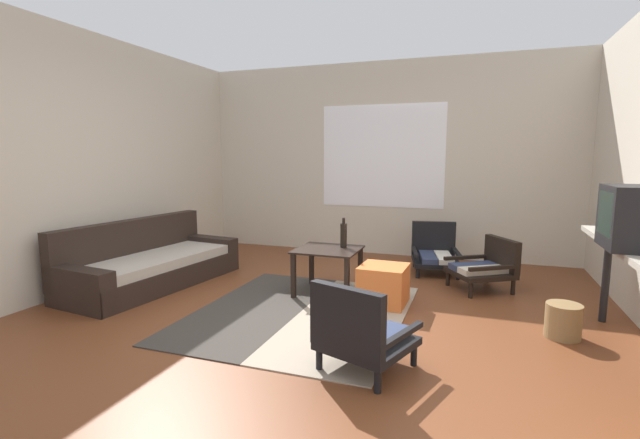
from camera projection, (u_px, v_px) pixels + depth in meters
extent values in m
plane|color=brown|center=(304.00, 328.00, 3.69)|extent=(7.80, 7.80, 0.00)
cube|color=beige|center=(383.00, 160.00, 6.35)|extent=(5.60, 0.12, 2.70)
cube|color=white|center=(382.00, 156.00, 6.29)|extent=(1.73, 0.01, 1.43)
cube|color=beige|center=(77.00, 161.00, 4.66)|extent=(0.12, 6.60, 2.70)
cube|color=#38332D|center=(256.00, 307.00, 4.18)|extent=(0.91, 2.18, 0.01)
cube|color=gray|center=(349.00, 318.00, 3.88)|extent=(0.91, 2.18, 0.01)
cube|color=black|center=(155.00, 275.00, 4.89)|extent=(1.01, 2.05, 0.24)
cube|color=#B2A899|center=(156.00, 260.00, 4.85)|extent=(0.89, 1.86, 0.10)
cube|color=black|center=(132.00, 246.00, 4.99)|extent=(0.37, 1.97, 0.59)
cube|color=black|center=(209.00, 252.00, 5.67)|extent=(0.80, 0.27, 0.39)
cube|color=black|center=(79.00, 289.00, 4.08)|extent=(0.80, 0.27, 0.39)
cube|color=black|center=(328.00, 250.00, 4.54)|extent=(0.63, 0.59, 0.02)
cube|color=black|center=(312.00, 264.00, 4.90)|extent=(0.04, 0.04, 0.45)
cube|color=black|center=(360.00, 269.00, 4.72)|extent=(0.04, 0.04, 0.45)
cube|color=black|center=(293.00, 276.00, 4.42)|extent=(0.04, 0.04, 0.45)
cube|color=black|center=(347.00, 281.00, 4.24)|extent=(0.04, 0.04, 0.45)
cylinder|color=black|center=(458.00, 275.00, 5.11)|extent=(0.04, 0.04, 0.12)
cylinder|color=black|center=(418.00, 273.00, 5.17)|extent=(0.04, 0.04, 0.12)
cylinder|color=black|center=(451.00, 263.00, 5.64)|extent=(0.04, 0.04, 0.12)
cylinder|color=black|center=(414.00, 262.00, 5.70)|extent=(0.04, 0.04, 0.12)
cube|color=black|center=(435.00, 261.00, 5.39)|extent=(0.65, 0.71, 0.05)
cube|color=silver|center=(444.00, 257.00, 5.35)|extent=(0.28, 0.58, 0.06)
cube|color=#2D3856|center=(428.00, 257.00, 5.38)|extent=(0.28, 0.58, 0.06)
cube|color=black|center=(433.00, 238.00, 5.63)|extent=(0.54, 0.18, 0.42)
cube|color=black|center=(457.00, 252.00, 5.34)|extent=(0.17, 0.61, 0.04)
cube|color=black|center=(415.00, 251.00, 5.41)|extent=(0.17, 0.61, 0.04)
cylinder|color=black|center=(359.00, 338.00, 3.30)|extent=(0.04, 0.04, 0.15)
cylinder|color=black|center=(414.00, 355.00, 3.02)|extent=(0.04, 0.04, 0.15)
cylinder|color=black|center=(319.00, 360.00, 2.95)|extent=(0.04, 0.04, 0.15)
cylinder|color=black|center=(378.00, 381.00, 2.67)|extent=(0.04, 0.04, 0.15)
cube|color=black|center=(367.00, 343.00, 2.97)|extent=(0.68, 0.69, 0.05)
cube|color=beige|center=(358.00, 331.00, 3.04)|extent=(0.33, 0.51, 0.06)
cube|color=#2D3856|center=(381.00, 338.00, 2.92)|extent=(0.33, 0.51, 0.06)
cube|color=black|center=(346.00, 320.00, 2.75)|extent=(0.52, 0.25, 0.41)
cube|color=black|center=(338.00, 318.00, 3.11)|extent=(0.22, 0.52, 0.04)
cube|color=black|center=(400.00, 336.00, 2.80)|extent=(0.22, 0.52, 0.04)
cylinder|color=black|center=(471.00, 290.00, 4.45)|extent=(0.04, 0.04, 0.16)
cylinder|color=black|center=(448.00, 278.00, 4.88)|extent=(0.04, 0.04, 0.16)
cylinder|color=black|center=(513.00, 287.00, 4.56)|extent=(0.04, 0.04, 0.16)
cylinder|color=black|center=(487.00, 276.00, 4.99)|extent=(0.04, 0.04, 0.16)
cube|color=black|center=(480.00, 273.00, 4.70)|extent=(0.76, 0.75, 0.05)
cube|color=beige|center=(484.00, 270.00, 4.60)|extent=(0.52, 0.42, 0.06)
cube|color=#2D3856|center=(473.00, 266.00, 4.78)|extent=(0.52, 0.42, 0.06)
cube|color=black|center=(502.00, 254.00, 4.74)|extent=(0.35, 0.48, 0.34)
cube|color=black|center=(495.00, 268.00, 4.45)|extent=(0.50, 0.34, 0.04)
cube|color=black|center=(468.00, 257.00, 4.92)|extent=(0.50, 0.34, 0.04)
cube|color=#D1662D|center=(383.00, 285.00, 4.24)|extent=(0.44, 0.44, 0.38)
cube|color=#B2AD9E|center=(639.00, 246.00, 3.05)|extent=(0.41, 1.55, 0.04)
cylinder|color=black|center=(606.00, 277.00, 3.78)|extent=(0.06, 0.06, 0.78)
cube|color=black|center=(606.00, 213.00, 2.88)|extent=(0.01, 0.33, 0.28)
cylinder|color=brown|center=(629.00, 223.00, 3.28)|extent=(0.24, 0.24, 0.21)
cylinder|color=brown|center=(631.00, 201.00, 3.26)|extent=(0.09, 0.09, 0.11)
cylinder|color=black|center=(344.00, 235.00, 4.59)|extent=(0.07, 0.07, 0.25)
cylinder|color=black|center=(344.00, 221.00, 4.57)|extent=(0.03, 0.03, 0.06)
cylinder|color=olive|center=(563.00, 321.00, 3.47)|extent=(0.26, 0.26, 0.27)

